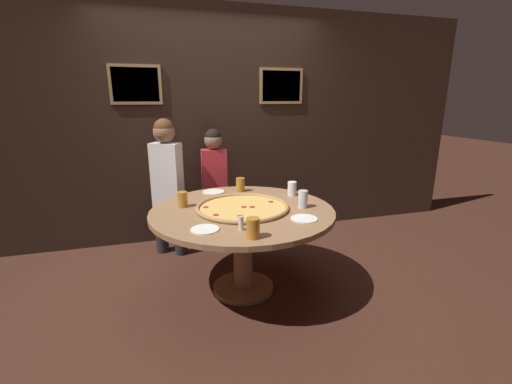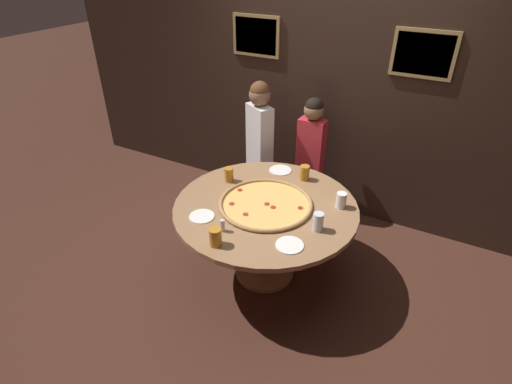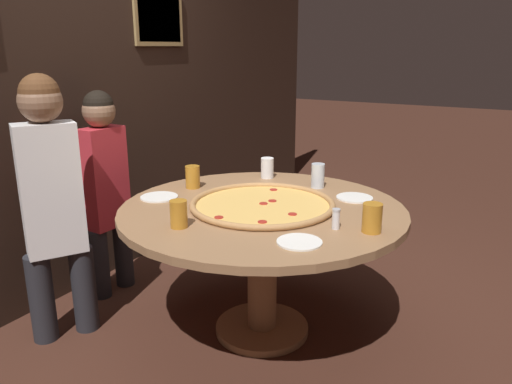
# 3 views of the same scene
# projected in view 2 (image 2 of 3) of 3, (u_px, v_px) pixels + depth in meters

# --- Properties ---
(ground_plane) EXTENTS (24.00, 24.00, 0.00)m
(ground_plane) POSITION_uv_depth(u_px,v_px,m) (265.00, 272.00, 3.63)
(ground_plane) COLOR #422319
(back_wall) EXTENTS (6.40, 0.08, 2.60)m
(back_wall) POSITION_uv_depth(u_px,v_px,m) (329.00, 90.00, 3.93)
(back_wall) COLOR black
(back_wall) RESTS_ON ground_plane
(dining_table) EXTENTS (1.50, 1.50, 0.74)m
(dining_table) POSITION_uv_depth(u_px,v_px,m) (265.00, 219.00, 3.31)
(dining_table) COLOR #936B47
(dining_table) RESTS_ON ground_plane
(giant_pizza) EXTENTS (0.76, 0.76, 0.03)m
(giant_pizza) POSITION_uv_depth(u_px,v_px,m) (266.00, 204.00, 3.23)
(giant_pizza) COLOR #EAB75B
(giant_pizza) RESTS_ON dining_table
(drink_cup_far_right) EXTENTS (0.08, 0.08, 0.14)m
(drink_cup_far_right) POSITION_uv_depth(u_px,v_px,m) (318.00, 222.00, 2.92)
(drink_cup_far_right) COLOR silver
(drink_cup_far_right) RESTS_ON dining_table
(drink_cup_near_left) EXTENTS (0.09, 0.09, 0.13)m
(drink_cup_near_left) POSITION_uv_depth(u_px,v_px,m) (305.00, 173.00, 3.55)
(drink_cup_near_left) COLOR #BC7A23
(drink_cup_near_left) RESTS_ON dining_table
(drink_cup_by_shaker) EXTENTS (0.08, 0.08, 0.13)m
(drink_cup_by_shaker) POSITION_uv_depth(u_px,v_px,m) (341.00, 200.00, 3.18)
(drink_cup_by_shaker) COLOR white
(drink_cup_by_shaker) RESTS_ON dining_table
(drink_cup_near_right) EXTENTS (0.09, 0.09, 0.13)m
(drink_cup_near_right) POSITION_uv_depth(u_px,v_px,m) (215.00, 237.00, 2.78)
(drink_cup_near_right) COLOR #BC7A23
(drink_cup_near_right) RESTS_ON dining_table
(drink_cup_centre_back) EXTENTS (0.08, 0.08, 0.13)m
(drink_cup_centre_back) POSITION_uv_depth(u_px,v_px,m) (229.00, 175.00, 3.52)
(drink_cup_centre_back) COLOR #BC7A23
(drink_cup_centre_back) RESTS_ON dining_table
(white_plate_far_back) EXTENTS (0.20, 0.20, 0.01)m
(white_plate_far_back) POSITION_uv_depth(u_px,v_px,m) (202.00, 216.00, 3.09)
(white_plate_far_back) COLOR white
(white_plate_far_back) RESTS_ON dining_table
(white_plate_left_side) EXTENTS (0.20, 0.20, 0.01)m
(white_plate_left_side) POSITION_uv_depth(u_px,v_px,m) (290.00, 245.00, 2.80)
(white_plate_left_side) COLOR white
(white_plate_left_side) RESTS_ON dining_table
(white_plate_beside_cup) EXTENTS (0.21, 0.21, 0.01)m
(white_plate_beside_cup) POSITION_uv_depth(u_px,v_px,m) (280.00, 170.00, 3.72)
(white_plate_beside_cup) COLOR white
(white_plate_beside_cup) RESTS_ON dining_table
(condiment_shaker) EXTENTS (0.04, 0.04, 0.10)m
(condiment_shaker) POSITION_uv_depth(u_px,v_px,m) (222.00, 225.00, 2.92)
(condiment_shaker) COLOR silver
(condiment_shaker) RESTS_ON dining_table
(diner_side_left) EXTENTS (0.37, 0.29, 1.43)m
(diner_side_left) POSITION_uv_depth(u_px,v_px,m) (260.00, 140.00, 4.12)
(diner_side_left) COLOR #232328
(diner_side_left) RESTS_ON ground_plane
(diner_centre_back) EXTENTS (0.33, 0.19, 1.30)m
(diner_centre_back) POSITION_uv_depth(u_px,v_px,m) (311.00, 151.00, 4.07)
(diner_centre_back) COLOR #232328
(diner_centre_back) RESTS_ON ground_plane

